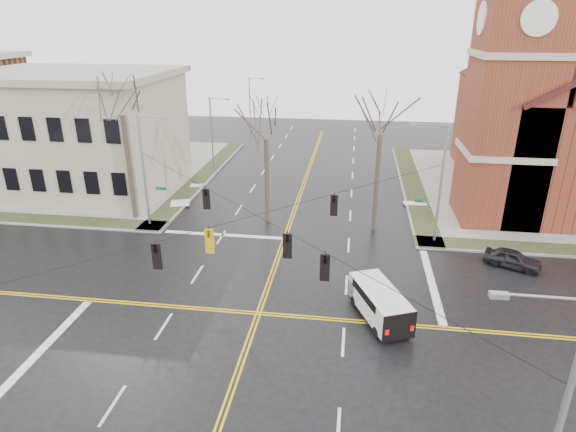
# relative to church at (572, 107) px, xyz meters

# --- Properties ---
(ground) EXTENTS (120.00, 120.00, 0.00)m
(ground) POSITION_rel_church_xyz_m (-24.76, -24.78, -8.43)
(ground) COLOR black
(ground) RESTS_ON ground
(sidewalks) EXTENTS (80.00, 80.00, 0.17)m
(sidewalks) POSITION_rel_church_xyz_m (-24.76, -24.78, -8.36)
(sidewalks) COLOR gray
(sidewalks) RESTS_ON ground
(road_markings) EXTENTS (100.00, 100.00, 0.01)m
(road_markings) POSITION_rel_church_xyz_m (-24.76, -24.78, -8.43)
(road_markings) COLOR gold
(road_markings) RESTS_ON ground
(church) EXTENTS (24.28, 27.48, 27.50)m
(church) POSITION_rel_church_xyz_m (0.00, 0.00, 0.00)
(church) COLOR brown
(church) RESTS_ON ground
(civic_building_a) EXTENTS (18.00, 14.00, 11.00)m
(civic_building_a) POSITION_rel_church_xyz_m (-46.76, -4.78, -2.93)
(civic_building_a) COLOR gray
(civic_building_a) RESTS_ON ground
(signal_pole_ne) EXTENTS (2.75, 0.22, 9.00)m
(signal_pole_ne) POSITION_rel_church_xyz_m (-13.44, -13.28, -3.48)
(signal_pole_ne) COLOR gray
(signal_pole_ne) RESTS_ON ground
(signal_pole_nw) EXTENTS (2.75, 0.22, 9.00)m
(signal_pole_nw) POSITION_rel_church_xyz_m (-36.09, -13.28, -3.48)
(signal_pole_nw) COLOR gray
(signal_pole_nw) RESTS_ON ground
(signal_pole_se) EXTENTS (2.75, 0.22, 9.00)m
(signal_pole_se) POSITION_rel_church_xyz_m (-13.44, -36.28, -3.48)
(signal_pole_se) COLOR gray
(signal_pole_se) RESTS_ON ground
(span_wires) EXTENTS (23.02, 23.02, 0.03)m
(span_wires) POSITION_rel_church_xyz_m (-24.76, -24.78, -2.23)
(span_wires) COLOR black
(span_wires) RESTS_ON ground
(traffic_signals) EXTENTS (8.21, 8.26, 1.30)m
(traffic_signals) POSITION_rel_church_xyz_m (-24.76, -25.45, -2.98)
(traffic_signals) COLOR black
(traffic_signals) RESTS_ON ground
(streetlight_north_a) EXTENTS (2.30, 0.20, 8.00)m
(streetlight_north_a) POSITION_rel_church_xyz_m (-35.42, 3.22, -3.97)
(streetlight_north_a) COLOR gray
(streetlight_north_a) RESTS_ON ground
(streetlight_north_b) EXTENTS (2.30, 0.20, 8.00)m
(streetlight_north_b) POSITION_rel_church_xyz_m (-35.42, 23.22, -3.97)
(streetlight_north_b) COLOR gray
(streetlight_north_b) RESTS_ON ground
(cargo_van) EXTENTS (3.66, 5.25, 1.87)m
(cargo_van) POSITION_rel_church_xyz_m (-17.93, -24.17, -7.33)
(cargo_van) COLOR white
(cargo_van) RESTS_ON ground
(parked_car_a) EXTENTS (3.97, 2.90, 1.26)m
(parked_car_a) POSITION_rel_church_xyz_m (-8.51, -16.70, -7.80)
(parked_car_a) COLOR black
(parked_car_a) RESTS_ON ground
(tree_nw_far) EXTENTS (4.00, 4.00, 13.05)m
(tree_nw_far) POSITION_rel_church_xyz_m (-38.08, -12.06, 0.99)
(tree_nw_far) COLOR #372E23
(tree_nw_far) RESTS_ON ground
(tree_nw_near) EXTENTS (4.00, 4.00, 10.31)m
(tree_nw_near) POSITION_rel_church_xyz_m (-26.77, -10.78, -0.96)
(tree_nw_near) COLOR #372E23
(tree_nw_near) RESTS_ON ground
(tree_ne) EXTENTS (4.00, 4.00, 11.48)m
(tree_ne) POSITION_rel_church_xyz_m (-17.83, -11.40, -0.13)
(tree_ne) COLOR #372E23
(tree_ne) RESTS_ON ground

